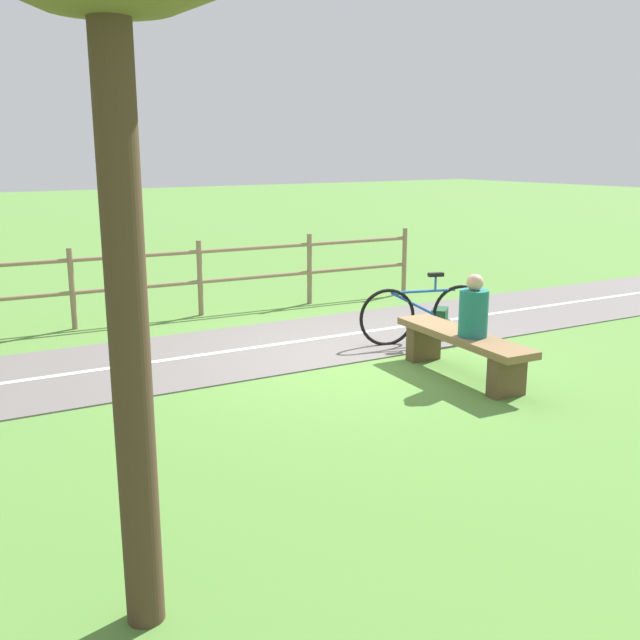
{
  "coord_description": "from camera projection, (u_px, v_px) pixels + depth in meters",
  "views": [
    {
      "loc": [
        -6.98,
        5.08,
        2.47
      ],
      "look_at": [
        -0.67,
        0.98,
        0.71
      ],
      "focal_mm": 40.72,
      "sensor_mm": 36.0,
      "label": 1
    }
  ],
  "objects": [
    {
      "name": "bench",
      "position": [
        462.0,
        346.0,
        8.04
      ],
      "size": [
        2.01,
        0.65,
        0.5
      ],
      "rotation": [
        0.0,
        0.0,
        -0.11
      ],
      "color": "brown",
      "rests_on": "ground_plane"
    },
    {
      "name": "bicycle",
      "position": [
        424.0,
        314.0,
        9.42
      ],
      "size": [
        0.58,
        1.69,
        0.93
      ],
      "rotation": [
        0.0,
        0.0,
        1.26
      ],
      "color": "black",
      "rests_on": "ground_plane"
    },
    {
      "name": "ground_plane",
      "position": [
        356.0,
        355.0,
        8.96
      ],
      "size": [
        80.0,
        80.0,
        0.0
      ],
      "primitive_type": "plane",
      "color": "#548438"
    },
    {
      "name": "backpack",
      "position": [
        440.0,
        323.0,
        9.83
      ],
      "size": [
        0.36,
        0.37,
        0.38
      ],
      "rotation": [
        0.0,
        0.0,
        2.27
      ],
      "color": "#1E4C2D",
      "rests_on": "ground_plane"
    },
    {
      "name": "person_seated",
      "position": [
        474.0,
        310.0,
        7.8
      ],
      "size": [
        0.35,
        0.35,
        0.68
      ],
      "rotation": [
        0.0,
        0.0,
        -0.11
      ],
      "color": "#1E6B66",
      "rests_on": "bench"
    },
    {
      "name": "fence_roadside",
      "position": [
        72.0,
        282.0,
        10.12
      ],
      "size": [
        1.1,
        11.24,
        1.15
      ],
      "rotation": [
        0.0,
        0.0,
        1.48
      ],
      "color": "#847051",
      "rests_on": "ground_plane"
    }
  ]
}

